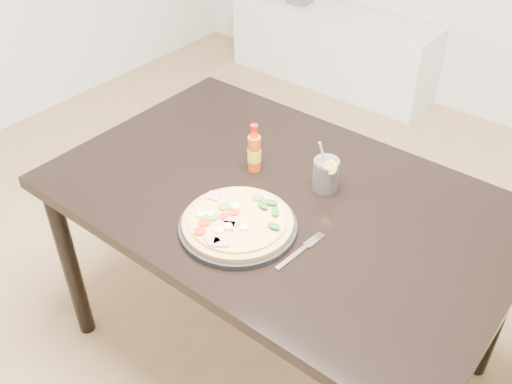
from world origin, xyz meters
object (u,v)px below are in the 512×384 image
Objects in this scene: dining_table at (280,215)px; cola_cup at (326,175)px; plate at (238,226)px; hot_sauce_bottle at (254,152)px; media_console at (330,48)px; pizza at (237,221)px; fork at (302,250)px.

dining_table is 8.08× the size of cola_cup.
cola_cup is (0.09, 0.11, 0.13)m from dining_table.
hot_sauce_bottle reaches higher than plate.
hot_sauce_bottle is (-0.14, 0.05, 0.15)m from dining_table.
plate is 1.93× the size of cola_cup.
media_console is (-1.15, 1.89, -0.55)m from cola_cup.
media_console is at bearing 117.89° from dining_table.
pizza reaches higher than plate.
hot_sauce_bottle is at bearing 119.63° from plate.
plate is 0.24× the size of media_console.
hot_sauce_bottle is 0.87× the size of fork.
hot_sauce_bottle reaches higher than fork.
hot_sauce_bottle is 0.95× the size of cola_cup.
fork reaches higher than dining_table.
media_console is (-1.06, 2.20, -0.51)m from plate.
cola_cup is at bearing 13.65° from hot_sauce_bottle.
cola_cup reaches higher than media_console.
pizza is (-0.00, -0.20, 0.11)m from dining_table.
cola_cup reaches higher than dining_table.
dining_table is 8.55× the size of hot_sauce_bottle.
cola_cup is (0.23, 0.06, -0.02)m from hot_sauce_bottle.
fork is 2.55m from media_console.
dining_table is at bearing 89.59° from pizza.
cola_cup is at bearing 74.23° from plate.
plate is at bearing -163.89° from fork.
plate is at bearing -64.32° from media_console.
media_console is at bearing 115.63° from pizza.
pizza is 0.22× the size of media_console.
dining_table is 0.23m from pizza.
plate is 0.02m from pizza.
pizza is 1.65× the size of fork.
cola_cup is at bearing 74.06° from pizza.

